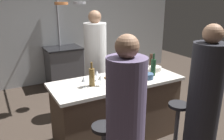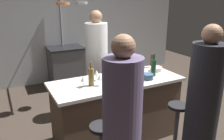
{
  "view_description": "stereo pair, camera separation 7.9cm",
  "coord_description": "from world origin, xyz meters",
  "views": [
    {
      "loc": [
        -1.46,
        -2.51,
        1.97
      ],
      "look_at": [
        0.0,
        0.15,
        1.0
      ],
      "focal_mm": 36.58,
      "sensor_mm": 36.0,
      "label": 1
    },
    {
      "loc": [
        -1.39,
        -2.55,
        1.97
      ],
      "look_at": [
        0.0,
        0.15,
        1.0
      ],
      "focal_mm": 36.58,
      "sensor_mm": 36.0,
      "label": 2
    }
  ],
  "objects": [
    {
      "name": "kitchen_island",
      "position": [
        0.0,
        0.0,
        0.45
      ],
      "size": [
        1.8,
        0.72,
        0.9
      ],
      "color": "brown",
      "rests_on": "ground_plane"
    },
    {
      "name": "mixing_bowl_ceramic",
      "position": [
        0.72,
        0.08,
        0.93
      ],
      "size": [
        0.18,
        0.18,
        0.06
      ],
      "primitive_type": "cylinder",
      "color": "silver",
      "rests_on": "kitchen_island"
    },
    {
      "name": "guest_right",
      "position": [
        0.56,
        -0.97,
        0.8
      ],
      "size": [
        0.36,
        0.36,
        1.72
      ],
      "color": "black",
      "rests_on": "ground_plane"
    },
    {
      "name": "cutting_board",
      "position": [
        0.03,
        0.05,
        0.91
      ],
      "size": [
        0.32,
        0.22,
        0.02
      ],
      "primitive_type": "cube",
      "color": "#997047",
      "rests_on": "kitchen_island"
    },
    {
      "name": "potted_plant",
      "position": [
        1.61,
        1.36,
        0.3
      ],
      "size": [
        0.36,
        0.36,
        0.52
      ],
      "color": "brown",
      "rests_on": "ground_plane"
    },
    {
      "name": "wine_bottle_green",
      "position": [
        0.54,
        -0.08,
        1.02
      ],
      "size": [
        0.07,
        0.07,
        0.32
      ],
      "color": "#193D23",
      "rests_on": "kitchen_island"
    },
    {
      "name": "guest_left",
      "position": [
        -0.48,
        -0.97,
        0.78
      ],
      "size": [
        0.36,
        0.36,
        1.69
      ],
      "color": "#594C6B",
      "rests_on": "ground_plane"
    },
    {
      "name": "wine_glass_by_chef",
      "position": [
        -0.25,
        0.11,
        1.01
      ],
      "size": [
        0.07,
        0.07,
        0.15
      ],
      "color": "silver",
      "rests_on": "kitchen_island"
    },
    {
      "name": "back_wall",
      "position": [
        0.0,
        2.85,
        1.3
      ],
      "size": [
        6.4,
        0.16,
        2.6
      ],
      "primitive_type": "cube",
      "color": "#B2B7BC",
      "rests_on": "ground_plane"
    },
    {
      "name": "wine_glass_near_left_guest",
      "position": [
        -0.29,
        -0.08,
        1.01
      ],
      "size": [
        0.07,
        0.07,
        0.15
      ],
      "color": "silver",
      "rests_on": "kitchen_island"
    },
    {
      "name": "wine_glass_near_right_guest",
      "position": [
        -0.49,
        -0.03,
        1.01
      ],
      "size": [
        0.07,
        0.07,
        0.15
      ],
      "color": "silver",
      "rests_on": "kitchen_island"
    },
    {
      "name": "stove_range",
      "position": [
        0.0,
        2.45,
        0.45
      ],
      "size": [
        0.8,
        0.64,
        0.89
      ],
      "color": "#47474C",
      "rests_on": "ground_plane"
    },
    {
      "name": "wine_bottle_amber",
      "position": [
        -0.39,
        -0.03,
        1.02
      ],
      "size": [
        0.07,
        0.07,
        0.31
      ],
      "color": "brown",
      "rests_on": "kitchen_island"
    },
    {
      "name": "chef",
      "position": [
        0.11,
        0.93,
        0.82
      ],
      "size": [
        0.37,
        0.37,
        1.77
      ],
      "color": "white",
      "rests_on": "ground_plane"
    },
    {
      "name": "mixing_bowl_blue",
      "position": [
        0.39,
        -0.16,
        0.94
      ],
      "size": [
        0.15,
        0.15,
        0.08
      ],
      "primitive_type": "cylinder",
      "color": "#334C6B",
      "rests_on": "kitchen_island"
    },
    {
      "name": "wine_bottle_dark",
      "position": [
        0.29,
        -0.0,
        1.02
      ],
      "size": [
        0.07,
        0.07,
        0.3
      ],
      "color": "black",
      "rests_on": "kitchen_island"
    },
    {
      "name": "pepper_mill",
      "position": [
        0.79,
        0.28,
        1.01
      ],
      "size": [
        0.05,
        0.05,
        0.21
      ],
      "primitive_type": "cylinder",
      "color": "#382319",
      "rests_on": "kitchen_island"
    },
    {
      "name": "bar_stool_right",
      "position": [
        0.55,
        -0.62,
        0.38
      ],
      "size": [
        0.28,
        0.28,
        0.68
      ],
      "color": "#4C4C51",
      "rests_on": "ground_plane"
    },
    {
      "name": "ground_plane",
      "position": [
        0.0,
        0.0,
        0.0
      ],
      "size": [
        9.0,
        9.0,
        0.0
      ],
      "primitive_type": "plane",
      "color": "#382D26"
    },
    {
      "name": "overhead_pot_rack",
      "position": [
        -0.06,
        2.01,
        1.61
      ],
      "size": [
        0.57,
        1.48,
        2.17
      ],
      "color": "gray",
      "rests_on": "ground_plane"
    }
  ]
}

